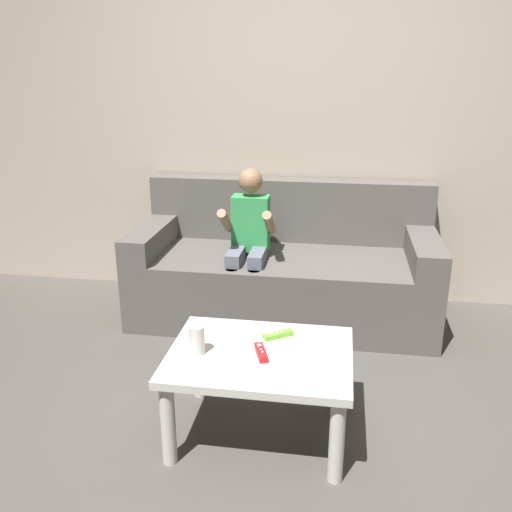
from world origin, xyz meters
TOP-DOWN VIEW (x-y plane):
  - ground_plane at (0.00, 0.00)m, footprint 9.76×9.76m
  - wall_back at (0.00, 1.85)m, footprint 4.88×0.05m
  - couch at (-0.05, 1.46)m, footprint 1.87×0.80m
  - person_seated_on_couch at (-0.25, 1.28)m, footprint 0.32×0.39m
  - coffee_table at (-0.02, 0.20)m, footprint 0.77×0.59m
  - game_remote_lime_near_edge at (0.04, 0.34)m, footprint 0.14×0.11m
  - game_remote_red_center at (-0.01, 0.17)m, footprint 0.08×0.14m
  - soda_can at (-0.28, 0.15)m, footprint 0.07×0.07m

SIDE VIEW (x-z plane):
  - ground_plane at x=0.00m, z-range 0.00..0.00m
  - couch at x=-0.05m, z-range -0.13..0.71m
  - coffee_table at x=-0.02m, z-range 0.13..0.53m
  - game_remote_lime_near_edge at x=0.04m, z-range 0.40..0.43m
  - game_remote_red_center at x=-0.01m, z-range 0.40..0.43m
  - soda_can at x=-0.28m, z-range 0.40..0.52m
  - person_seated_on_couch at x=-0.25m, z-range 0.07..1.04m
  - wall_back at x=0.00m, z-range 0.00..2.50m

